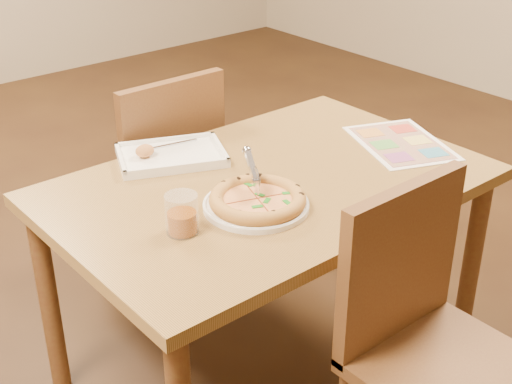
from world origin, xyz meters
TOP-DOWN VIEW (x-y plane):
  - dining_table at (0.00, 0.00)m, footprint 1.30×0.85m
  - chair_near at (0.00, -0.60)m, footprint 0.42×0.42m
  - chair_far at (-0.00, 0.60)m, footprint 0.42×0.42m
  - plate at (-0.14, -0.11)m, footprint 0.35×0.35m
  - pizza at (-0.14, -0.12)m, footprint 0.27×0.27m
  - pizza_cutter at (-0.11, -0.06)m, footprint 0.08×0.15m
  - appetizer_tray at (-0.15, 0.31)m, footprint 0.39×0.34m
  - glass_tumbler at (-0.37, -0.09)m, footprint 0.09×0.09m
  - menu at (0.52, -0.08)m, footprint 0.39×0.44m

SIDE VIEW (x-z plane):
  - chair_near at x=0.00m, z-range 0.33..0.80m
  - chair_far at x=0.00m, z-range 0.33..0.80m
  - dining_table at x=0.00m, z-range 0.27..0.99m
  - menu at x=0.52m, z-range 0.72..0.72m
  - plate at x=-0.14m, z-range 0.72..0.74m
  - appetizer_tray at x=-0.15m, z-range 0.70..0.76m
  - pizza at x=-0.14m, z-range 0.73..0.77m
  - glass_tumbler at x=-0.37m, z-range 0.71..0.82m
  - pizza_cutter at x=-0.11m, z-range 0.76..0.85m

